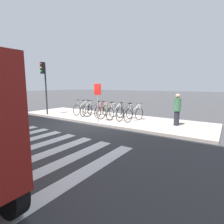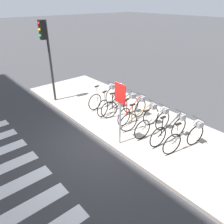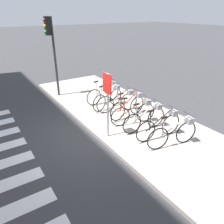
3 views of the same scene
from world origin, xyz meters
name	(u,v)px [view 1 (image 1 of 3)]	position (x,y,z in m)	size (l,w,h in m)	color
ground_plane	(88,124)	(0.00, 0.00, 0.00)	(120.00, 120.00, 0.00)	#38383A
sidewalk	(106,118)	(0.00, 1.76, 0.06)	(12.45, 3.52, 0.12)	#9E9389
parked_bicycle_0	(82,108)	(-2.05, 1.75, 0.57)	(0.46, 1.71, 1.05)	black
parked_bicycle_1	(87,109)	(-1.46, 1.60, 0.57)	(0.58, 1.66, 1.05)	black
parked_bicycle_2	(95,109)	(-0.89, 1.72, 0.57)	(0.59, 1.66, 1.05)	black
parked_bicycle_3	(103,110)	(-0.29, 1.77, 0.57)	(0.46, 1.70, 1.05)	black
parked_bicycle_4	(108,111)	(0.29, 1.59, 0.57)	(0.54, 1.68, 1.05)	black
parked_bicycle_5	(116,111)	(0.85, 1.62, 0.57)	(0.46, 1.71, 1.05)	black
parked_bicycle_6	(126,112)	(1.48, 1.67, 0.57)	(0.46, 1.70, 1.05)	black
parked_bicycle_7	(135,113)	(2.06, 1.67, 0.57)	(0.52, 1.68, 1.05)	black
pedestrian	(177,109)	(4.29, 1.84, 0.95)	(0.34, 0.34, 1.59)	#23232D
traffic_light	(44,77)	(-4.04, 0.24, 2.65)	(0.24, 0.40, 3.51)	#2D2D2D
sign_post	(98,96)	(0.50, 0.29, 1.54)	(0.44, 0.07, 2.08)	#99999E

